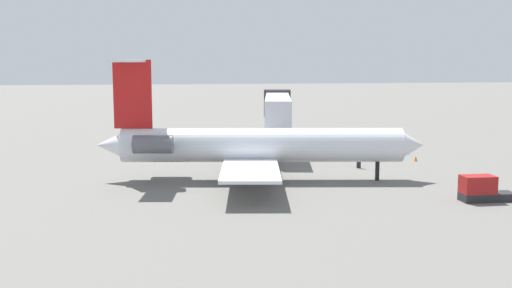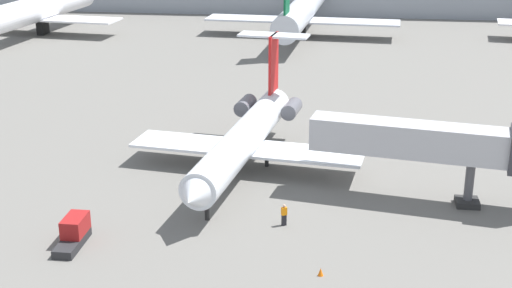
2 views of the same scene
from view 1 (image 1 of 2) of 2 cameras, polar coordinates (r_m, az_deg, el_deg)
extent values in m
cube|color=#66635E|center=(52.41, -0.69, -3.39)|extent=(400.00, 400.00, 0.10)
cylinder|color=silver|center=(51.42, 0.58, -0.10)|extent=(6.00, 23.93, 2.88)
cone|color=silver|center=(53.18, 14.37, -0.08)|extent=(3.00, 2.54, 2.73)
cone|color=silver|center=(52.76, -13.44, -0.11)|extent=(2.77, 2.90, 2.45)
cube|color=silver|center=(57.11, -0.53, -0.44)|extent=(9.97, 5.62, 0.24)
cube|color=silver|center=(46.07, -0.55, -2.49)|extent=(9.97, 5.62, 0.24)
cylinder|color=#595960|center=(54.26, -8.89, 0.66)|extent=(1.91, 3.37, 1.50)
cylinder|color=#595960|center=(49.68, -9.67, -0.03)|extent=(1.91, 3.37, 1.50)
cube|color=red|center=(51.94, -11.55, 4.61)|extent=(0.66, 3.20, 5.76)
cube|color=silver|center=(51.86, -11.63, 7.68)|extent=(7.06, 3.28, 0.20)
cylinder|color=black|center=(52.89, 11.35, -2.50)|extent=(0.36, 0.36, 1.62)
cylinder|color=black|center=(53.36, -1.61, -2.25)|extent=(0.36, 0.36, 1.62)
cylinder|color=black|center=(50.21, -1.68, -2.90)|extent=(0.36, 0.36, 1.62)
cube|color=#ADADB2|center=(65.91, 2.05, 3.40)|extent=(16.98, 5.40, 2.60)
cube|color=#333338|center=(73.87, 2.01, 3.90)|extent=(2.91, 3.56, 3.20)
cylinder|color=#4C4C51|center=(70.40, 2.01, 1.11)|extent=(0.70, 0.70, 3.72)
cube|color=#262626|center=(70.61, 2.01, -0.18)|extent=(1.80, 1.80, 0.50)
cube|color=black|center=(58.45, 9.65, -1.84)|extent=(0.40, 0.37, 0.85)
cube|color=orange|center=(58.33, 9.66, -1.14)|extent=(0.48, 0.43, 0.60)
sphere|color=tan|center=(58.27, 9.67, -0.73)|extent=(0.24, 0.24, 0.24)
cube|color=#262628|center=(47.63, 20.95, -4.66)|extent=(1.43, 4.01, 0.60)
cube|color=maroon|center=(47.05, 20.16, -3.59)|extent=(1.42, 2.41, 1.30)
cone|color=orange|center=(63.67, 14.80, -1.33)|extent=(0.36, 0.36, 0.55)
camera|label=2|loc=(88.40, 40.64, 14.47)|focal=49.48mm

